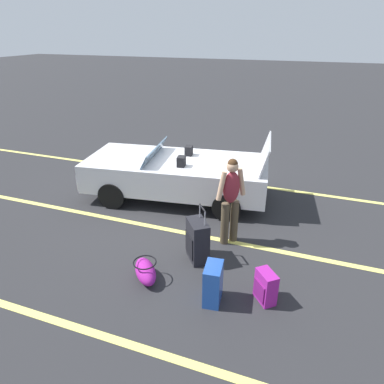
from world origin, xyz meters
TOP-DOWN VIEW (x-y plane):
  - ground_plane at (0.00, 0.00)m, footprint 80.00×80.00m
  - lot_line_near at (0.00, -1.26)m, footprint 18.00×0.12m
  - lot_line_mid at (0.00, 1.44)m, footprint 18.00×0.12m
  - lot_line_far at (0.00, 4.14)m, footprint 18.00×0.12m
  - convertible_car at (0.20, 0.03)m, footprint 4.33×2.29m
  - suitcase_large_black at (-1.24, 2.13)m, footprint 0.51×0.55m
  - suitcase_medium_bright at (-1.79, 3.02)m, footprint 0.29×0.43m
  - suitcase_small_carryon at (-2.50, 2.76)m, footprint 0.37×0.39m
  - duffel_bag at (-0.64, 2.93)m, footprint 0.64×0.68m
  - traveler_person at (-1.62, 1.42)m, footprint 0.48×0.49m

SIDE VIEW (x-z plane):
  - ground_plane at x=0.00m, z-range 0.00..0.00m
  - lot_line_near at x=0.00m, z-range 0.00..0.00m
  - lot_line_mid at x=0.00m, z-range 0.00..0.00m
  - lot_line_far at x=0.00m, z-range 0.00..0.00m
  - duffel_bag at x=-0.64m, z-range -0.01..0.33m
  - suitcase_small_carryon at x=-2.50m, z-range 0.00..0.50m
  - suitcase_medium_bright at x=-1.79m, z-range 0.00..0.62m
  - suitcase_large_black at x=-1.24m, z-range -0.13..0.87m
  - convertible_car at x=0.20m, z-range -0.17..1.36m
  - traveler_person at x=-1.62m, z-range 0.10..1.76m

